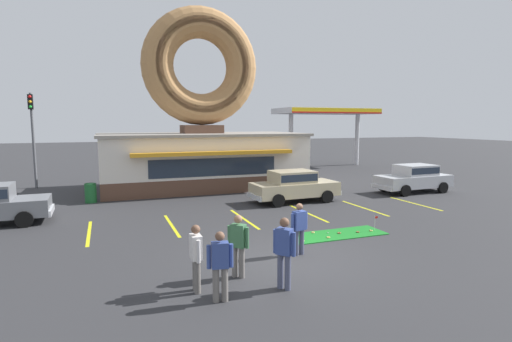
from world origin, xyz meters
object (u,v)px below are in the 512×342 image
(putting_flag_pin, at_px, (376,220))
(pedestrian_clipboard_woman, at_px, (220,263))
(pedestrian_blue_sweater_man, at_px, (238,243))
(traffic_light_pole, at_px, (32,128))
(pedestrian_leather_jacket_man, at_px, (196,255))
(golf_ball, at_px, (328,233))
(pedestrian_hooded_kid, at_px, (299,227))
(trash_bin, at_px, (91,193))
(pedestrian_beanie_man, at_px, (284,249))
(car_silver, at_px, (414,177))
(car_champagne, at_px, (294,185))

(putting_flag_pin, distance_m, pedestrian_clipboard_woman, 7.85)
(pedestrian_blue_sweater_man, xyz_separation_m, traffic_light_pole, (-7.17, 18.09, 2.79))
(pedestrian_leather_jacket_man, bearing_deg, golf_ball, 30.08)
(golf_ball, height_order, putting_flag_pin, putting_flag_pin)
(pedestrian_hooded_kid, relative_size, pedestrian_leather_jacket_man, 0.98)
(pedestrian_blue_sweater_man, bearing_deg, pedestrian_hooded_kid, 24.36)
(putting_flag_pin, height_order, trash_bin, trash_bin)
(pedestrian_beanie_man, distance_m, trash_bin, 13.89)
(pedestrian_blue_sweater_man, height_order, pedestrian_beanie_man, pedestrian_beanie_man)
(golf_ball, bearing_deg, pedestrian_clipboard_woman, -142.69)
(putting_flag_pin, distance_m, pedestrian_beanie_man, 6.40)
(golf_ball, bearing_deg, pedestrian_leather_jacket_man, -149.92)
(pedestrian_blue_sweater_man, bearing_deg, putting_flag_pin, 21.26)
(car_silver, relative_size, trash_bin, 4.71)
(pedestrian_hooded_kid, bearing_deg, traffic_light_pole, 119.01)
(pedestrian_clipboard_woman, height_order, pedestrian_beanie_man, pedestrian_beanie_man)
(pedestrian_hooded_kid, bearing_deg, putting_flag_pin, 19.36)
(traffic_light_pole, bearing_deg, pedestrian_hooded_kid, -60.99)
(pedestrian_blue_sweater_man, relative_size, pedestrian_beanie_man, 0.94)
(golf_ball, xyz_separation_m, car_silver, (9.23, 5.89, 0.82))
(car_silver, bearing_deg, pedestrian_hooded_kid, -146.14)
(car_champagne, relative_size, trash_bin, 4.74)
(pedestrian_clipboard_woman, bearing_deg, pedestrian_hooded_kid, 35.86)
(car_silver, distance_m, pedestrian_beanie_man, 15.99)
(pedestrian_beanie_man, relative_size, trash_bin, 1.81)
(pedestrian_clipboard_woman, bearing_deg, pedestrian_blue_sweater_man, 55.82)
(car_champagne, bearing_deg, traffic_light_pole, 143.44)
(car_silver, xyz_separation_m, pedestrian_beanie_man, (-12.73, -9.68, 0.11))
(putting_flag_pin, relative_size, car_silver, 0.12)
(car_silver, distance_m, trash_bin, 17.74)
(pedestrian_blue_sweater_man, xyz_separation_m, pedestrian_beanie_man, (0.80, -1.10, 0.07))
(golf_ball, height_order, car_silver, car_silver)
(golf_ball, distance_m, traffic_light_pole, 19.54)
(pedestrian_blue_sweater_man, bearing_deg, trash_bin, 107.93)
(golf_ball, bearing_deg, putting_flag_pin, -9.35)
(pedestrian_beanie_man, bearing_deg, traffic_light_pole, 112.55)
(car_champagne, height_order, pedestrian_hooded_kid, car_champagne)
(car_champagne, xyz_separation_m, traffic_light_pole, (-12.94, 9.60, 2.84))
(pedestrian_blue_sweater_man, relative_size, pedestrian_hooded_kid, 1.04)
(golf_ball, bearing_deg, car_champagne, 75.71)
(pedestrian_blue_sweater_man, height_order, pedestrian_hooded_kid, pedestrian_blue_sweater_man)
(pedestrian_leather_jacket_man, distance_m, pedestrian_clipboard_woman, 0.81)
(golf_ball, relative_size, car_champagne, 0.01)
(trash_bin, bearing_deg, traffic_light_pole, 118.32)
(traffic_light_pole, bearing_deg, pedestrian_beanie_man, -67.45)
(car_silver, distance_m, pedestrian_hooded_kid, 13.54)
(car_silver, relative_size, traffic_light_pole, 0.79)
(trash_bin, bearing_deg, car_silver, -11.04)
(car_champagne, xyz_separation_m, pedestrian_leather_jacket_man, (-6.99, -8.99, 0.03))
(car_silver, bearing_deg, golf_ball, -147.47)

